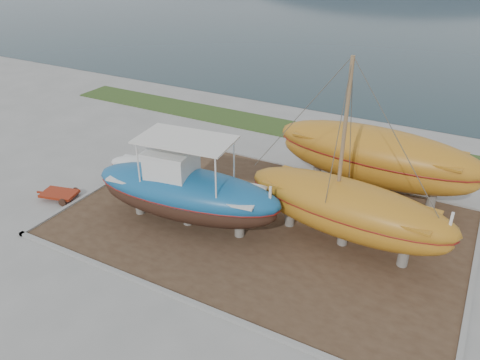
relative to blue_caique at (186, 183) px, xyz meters
The scene contains 10 objects.
ground 4.36m from the blue_caique, 36.82° to the right, with size 140.00×140.00×0.00m, color gray.
dirt_patch 4.11m from the blue_caique, 30.26° to the left, with size 18.00×12.00×0.06m, color #422D1E.
curb_frame 4.09m from the blue_caique, 30.26° to the left, with size 18.60×12.60×0.15m, color gray, non-canonical shape.
grass_strip 13.76m from the blue_caique, 77.23° to the left, with size 44.00×3.00×0.08m, color #284219.
sea 67.85m from the blue_caique, 87.46° to the left, with size 260.00×100.00×0.04m, color #192E33, non-canonical shape.
blue_caique is the anchor object (origin of this frame).
white_dinghy 5.01m from the blue_caique, 150.00° to the left, with size 4.48×1.68×1.35m, color silver, non-canonical shape.
orange_sailboat 7.35m from the blue_caique, 15.79° to the left, with size 9.14×2.69×8.15m, color #A96C1A, non-canonical shape.
orange_bare_hull 9.75m from the blue_caique, 46.55° to the left, with size 10.48×3.14×3.43m, color #A96C1A, non-canonical shape.
red_trailer 7.52m from the blue_caique, behind, with size 2.64×1.32×0.37m, color maroon, non-canonical shape.
Camera 1 is at (7.99, -12.71, 12.20)m, focal length 35.00 mm.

